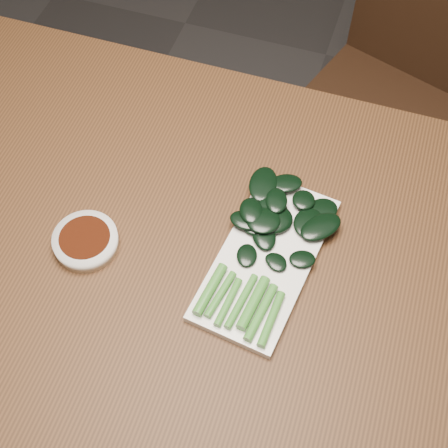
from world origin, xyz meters
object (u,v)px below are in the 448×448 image
chair_far (396,85)px  table (200,270)px  sauce_bowl (86,241)px  serving_plate (266,259)px  gai_lan (270,235)px

chair_far → table: bearing=-89.8°
chair_far → sauce_bowl: (-0.43, -0.79, 0.28)m
table → serving_plate: size_ratio=4.49×
gai_lan → serving_plate: bearing=-82.8°
table → chair_far: chair_far is taller
sauce_bowl → serving_plate: (0.28, 0.06, -0.01)m
gai_lan → table: bearing=-155.7°
chair_far → gai_lan: (-0.15, -0.69, 0.29)m
table → gai_lan: bearing=24.3°
chair_far → serving_plate: size_ratio=2.85×
sauce_bowl → gai_lan: 0.29m
chair_far → gai_lan: chair_far is taller
table → serving_plate: 0.13m
sauce_bowl → serving_plate: bearing=12.7°
chair_far → serving_plate: 0.79m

